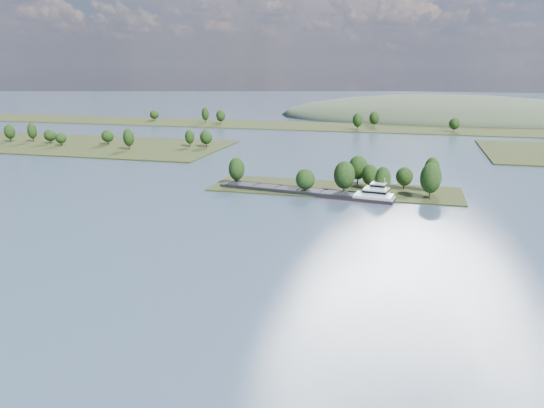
# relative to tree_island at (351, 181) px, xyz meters

# --- Properties ---
(ground) EXTENTS (1800.00, 1800.00, 0.00)m
(ground) POSITION_rel_tree_island_xyz_m (-6.62, -59.02, -4.27)
(ground) COLOR #394962
(ground) RESTS_ON ground
(tree_island) EXTENTS (100.00, 30.00, 15.12)m
(tree_island) POSITION_rel_tree_island_xyz_m (0.00, 0.00, 0.00)
(tree_island) COLOR #263015
(tree_island) RESTS_ON ground
(left_bank) EXTENTS (300.00, 80.00, 16.09)m
(left_bank) POSITION_rel_tree_island_xyz_m (-235.81, 81.18, -3.34)
(left_bank) COLOR #263015
(left_bank) RESTS_ON ground
(back_shoreline) EXTENTS (900.00, 60.00, 15.03)m
(back_shoreline) POSITION_rel_tree_island_xyz_m (2.16, 220.61, -3.56)
(back_shoreline) COLOR #263015
(back_shoreline) RESTS_ON ground
(hill_west) EXTENTS (320.00, 160.00, 44.00)m
(hill_west) POSITION_rel_tree_island_xyz_m (53.38, 320.98, -4.27)
(hill_west) COLOR #384730
(hill_west) RESTS_ON ground
(cargo_barge) EXTENTS (70.98, 18.64, 9.54)m
(cargo_barge) POSITION_rel_tree_island_xyz_m (-11.99, -9.64, -3.07)
(cargo_barge) COLOR black
(cargo_barge) RESTS_ON ground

